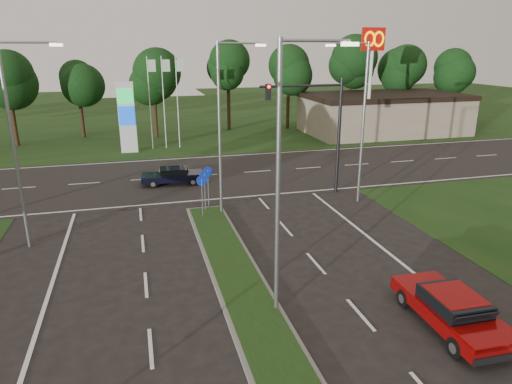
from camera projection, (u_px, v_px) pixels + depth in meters
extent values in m
cube|color=#153411|center=(160.00, 116.00, 60.70)|extent=(160.00, 50.00, 0.02)
cube|color=black|center=(189.00, 176.00, 32.17)|extent=(160.00, 12.00, 0.02)
cube|color=slate|center=(271.00, 348.00, 13.74)|extent=(2.00, 26.00, 0.12)
cube|color=gray|center=(383.00, 114.00, 48.03)|extent=(16.00, 9.00, 4.00)
cylinder|color=gray|center=(278.00, 187.00, 14.43)|extent=(0.16, 0.16, 9.00)
cylinder|color=gray|center=(316.00, 40.00, 13.37)|extent=(2.20, 0.10, 0.10)
cube|color=#FFF2CC|center=(350.00, 44.00, 13.67)|extent=(0.50, 0.22, 0.12)
cylinder|color=gray|center=(220.00, 132.00, 23.64)|extent=(0.16, 0.16, 9.00)
cylinder|color=gray|center=(239.00, 43.00, 22.57)|extent=(2.20, 0.10, 0.10)
cube|color=#FFF2CC|center=(261.00, 45.00, 22.87)|extent=(0.50, 0.22, 0.12)
cylinder|color=gray|center=(14.00, 150.00, 19.50)|extent=(0.16, 0.16, 9.00)
cylinder|color=gray|center=(27.00, 42.00, 18.44)|extent=(2.20, 0.10, 0.10)
cube|color=#FFF2CC|center=(56.00, 45.00, 18.74)|extent=(0.50, 0.22, 0.12)
cylinder|color=gray|center=(363.00, 126.00, 25.66)|extent=(0.16, 0.16, 9.00)
cylinder|color=gray|center=(350.00, 43.00, 24.05)|extent=(2.20, 0.10, 0.10)
cube|color=#FFF2CC|center=(331.00, 45.00, 23.81)|extent=(0.50, 0.22, 0.12)
cylinder|color=black|center=(339.00, 137.00, 27.68)|extent=(0.20, 0.20, 7.00)
cylinder|color=black|center=(302.00, 86.00, 26.12)|extent=(5.00, 0.14, 0.14)
cube|color=black|center=(268.00, 92.00, 25.72)|extent=(0.28, 0.28, 0.90)
sphere|color=#FF190C|center=(269.00, 87.00, 25.46)|extent=(0.20, 0.20, 0.20)
cylinder|color=gray|center=(202.00, 199.00, 23.94)|extent=(0.06, 0.06, 2.20)
cylinder|color=#0C26A5|center=(202.00, 181.00, 23.63)|extent=(0.56, 0.04, 0.56)
cylinder|color=gray|center=(205.00, 193.00, 24.93)|extent=(0.06, 0.06, 2.20)
cylinder|color=#0C26A5|center=(204.00, 175.00, 24.63)|extent=(0.56, 0.04, 0.56)
cylinder|color=gray|center=(208.00, 189.00, 25.65)|extent=(0.06, 0.06, 2.20)
cylinder|color=#0C26A5|center=(208.00, 172.00, 25.35)|extent=(0.56, 0.04, 0.56)
cube|color=silver|center=(127.00, 118.00, 38.56)|extent=(1.40, 0.30, 6.00)
cube|color=#0CA53F|center=(125.00, 96.00, 37.84)|extent=(1.30, 0.08, 1.20)
cube|color=#0C3FBF|center=(127.00, 116.00, 38.33)|extent=(1.30, 0.08, 1.60)
cylinder|color=silver|center=(150.00, 104.00, 39.67)|extent=(0.08, 0.08, 8.00)
cube|color=#B2D8B2|center=(151.00, 66.00, 38.78)|extent=(0.70, 0.02, 1.00)
cylinder|color=silver|center=(164.00, 103.00, 39.96)|extent=(0.08, 0.08, 8.00)
cube|color=#B2D8B2|center=(166.00, 66.00, 39.08)|extent=(0.70, 0.02, 1.00)
cylinder|color=silver|center=(178.00, 103.00, 40.26)|extent=(0.08, 0.08, 8.00)
cube|color=#B2D8B2|center=(180.00, 65.00, 39.37)|extent=(0.70, 0.02, 1.00)
cylinder|color=silver|center=(369.00, 89.00, 42.45)|extent=(0.30, 0.30, 10.00)
cube|color=#BF0C07|center=(373.00, 39.00, 41.12)|extent=(2.20, 0.35, 2.00)
torus|color=#FFC600|center=(370.00, 39.00, 40.80)|extent=(1.06, 0.16, 1.06)
torus|color=#FFC600|center=(379.00, 39.00, 41.02)|extent=(1.06, 0.16, 1.06)
cylinder|color=black|center=(169.00, 114.00, 46.23)|extent=(0.36, 0.36, 4.40)
sphere|color=black|center=(166.00, 71.00, 44.92)|extent=(6.00, 6.00, 6.00)
sphere|color=black|center=(169.00, 60.00, 44.51)|extent=(4.80, 4.80, 4.80)
cube|color=#780606|center=(451.00, 311.00, 14.77)|extent=(1.93, 4.48, 0.45)
cube|color=black|center=(454.00, 301.00, 14.55)|extent=(1.59, 1.99, 0.42)
cube|color=#780606|center=(455.00, 295.00, 14.49)|extent=(1.49, 1.63, 0.04)
cylinder|color=black|center=(404.00, 298.00, 15.97)|extent=(0.22, 0.63, 0.63)
cylinder|color=black|center=(445.00, 293.00, 16.34)|extent=(0.22, 0.63, 0.63)
cylinder|color=black|center=(456.00, 348.00, 13.34)|extent=(0.22, 0.63, 0.63)
cylinder|color=black|center=(504.00, 340.00, 13.71)|extent=(0.22, 0.63, 0.63)
cube|color=black|center=(173.00, 177.00, 30.27)|extent=(4.08, 1.86, 0.41)
cube|color=black|center=(173.00, 171.00, 30.17)|extent=(1.83, 1.49, 0.38)
cube|color=black|center=(173.00, 168.00, 30.11)|extent=(1.51, 1.39, 0.04)
cylinder|color=black|center=(153.00, 184.00, 29.40)|extent=(0.57, 0.21, 0.56)
cylinder|color=black|center=(153.00, 178.00, 30.78)|extent=(0.57, 0.21, 0.56)
cylinder|color=black|center=(193.00, 182.00, 29.89)|extent=(0.57, 0.21, 0.56)
cylinder|color=black|center=(191.00, 176.00, 31.27)|extent=(0.57, 0.21, 0.56)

